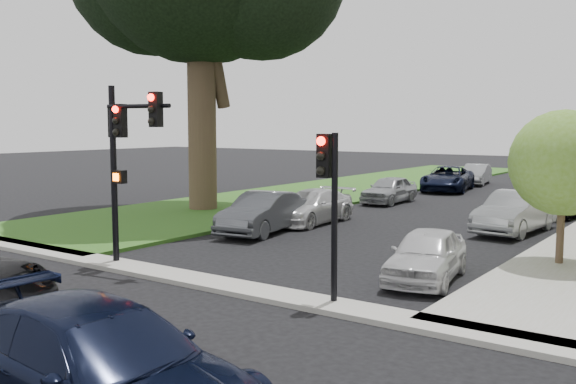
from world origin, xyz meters
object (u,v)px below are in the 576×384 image
Objects in this scene: car_parked_2 at (559,201)px; car_parked_6 at (311,207)px; car_cross_far at (100,367)px; car_parked_0 at (426,255)px; car_parked_8 at (448,179)px; traffic_signal_secondary at (329,186)px; car_parked_5 at (263,213)px; small_tree_a at (563,163)px; car_parked_9 at (476,175)px; car_parked_7 at (389,190)px; traffic_signal_main at (123,142)px; car_parked_1 at (515,212)px.

car_parked_2 is 1.02× the size of car_parked_6.
car_cross_far is 9.62m from car_parked_0.
car_parked_8 is at bearing 99.82° from car_parked_0.
traffic_signal_secondary reaches higher than car_parked_0.
car_parked_5 reaches higher than car_parked_2.
small_tree_a is 1.08× the size of car_parked_9.
traffic_signal_secondary is 0.93× the size of car_parked_9.
car_cross_far is at bearing -72.94° from car_parked_7.
small_tree_a is 11.72m from traffic_signal_main.
car_parked_8 is (-0.20, 14.61, 0.07)m from car_parked_6.
car_parked_6 is (-7.12, -2.28, -0.09)m from car_parked_1.
car_parked_7 is 7.09m from car_parked_8.
car_parked_5 is at bearing 33.12° from car_cross_far.
traffic_signal_main is 0.91× the size of car_cross_far.
small_tree_a reaches higher than car_parked_1.
car_parked_9 is at bearing 80.55° from car_parked_5.
car_cross_far is (-2.63, -13.08, -2.04)m from small_tree_a.
car_cross_far is 23.44m from car_parked_2.
traffic_signal_main is at bearing -101.67° from car_parked_2.
traffic_signal_main is at bearing -166.51° from car_parked_0.
small_tree_a is 0.93× the size of car_parked_2.
traffic_signal_main is (-9.62, -6.68, 0.54)m from small_tree_a.
car_parked_0 is at bearing 1.92° from car_cross_far.
car_parked_2 is at bearing 91.69° from car_parked_1.
traffic_signal_main is at bearing -98.61° from car_parked_9.
traffic_signal_secondary is at bearing -53.36° from car_parked_5.
traffic_signal_main is 9.83m from car_cross_far.
small_tree_a is 24.28m from car_parked_9.
car_parked_1 is at bearing 26.11° from car_parked_5.
car_parked_8 is at bearing -99.18° from car_parked_9.
car_parked_5 is (-7.50, 3.15, 0.08)m from car_parked_0.
car_parked_5 is at bearing -89.35° from car_parked_7.
traffic_signal_secondary is 0.69× the size of car_cross_far.
car_parked_7 reaches higher than car_parked_6.
traffic_signal_secondary reaches higher than car_cross_far.
traffic_signal_secondary is 17.20m from car_parked_2.
traffic_signal_secondary reaches higher than car_parked_9.
car_parked_1 reaches higher than car_parked_7.
small_tree_a is 1.12× the size of car_parked_0.
car_cross_far is 1.21× the size of car_parked_5.
traffic_signal_secondary is 29.62m from car_parked_9.
traffic_signal_secondary is at bearing -114.43° from car_parked_0.
car_cross_far is at bearing -85.29° from traffic_signal_secondary.
car_parked_6 is 1.14× the size of car_parked_9.
car_parked_6 is (-7.40, -7.74, 0.02)m from car_parked_2.
car_parked_0 is 8.14m from car_parked_5.
car_parked_0 is (-2.33, -3.47, -2.17)m from small_tree_a.
car_parked_0 is (0.29, 9.61, -0.13)m from car_cross_far.
car_parked_7 is at bearing 112.38° from traffic_signal_secondary.
traffic_signal_main is 17.04m from car_parked_7.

